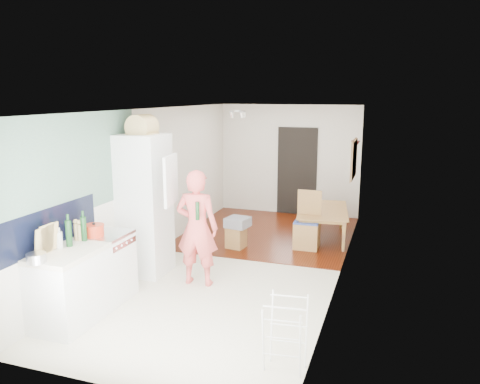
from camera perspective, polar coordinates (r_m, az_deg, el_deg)
The scene contains 32 objects.
room_shell at distance 7.40m, azimuth -0.01°, elevation 0.32°, with size 3.20×7.00×2.50m, color silver, non-canonical shape.
floor at distance 7.75m, azimuth -0.01°, elevation -8.77°, with size 3.20×7.00×0.01m, color beige.
wood_floor_overlay at distance 9.43m, azimuth 3.59°, elevation -4.95°, with size 3.20×3.30×0.01m, color #531908.
sage_wall_panel at distance 6.30m, azimuth -19.92°, elevation 3.11°, with size 0.02×3.00×1.30m, color slate.
tile_splashback at distance 6.03m, azimuth -22.64°, elevation -4.29°, with size 0.02×1.90×0.50m, color black.
doorway_recess at distance 10.71m, azimuth 6.96°, elevation 2.49°, with size 0.90×0.04×2.00m, color black.
base_cabinet at distance 6.09m, azimuth -20.03°, elevation -11.12°, with size 0.60×0.90×0.86m, color white.
worktop at distance 5.93m, azimuth -20.35°, elevation -7.02°, with size 0.62×0.92×0.06m, color silver.
range_cooker at distance 6.64m, azimuth -15.99°, elevation -8.82°, with size 0.60×0.60×0.88m, color white.
cooker_top at distance 6.49m, azimuth -16.22°, elevation -5.01°, with size 0.60×0.60×0.04m, color silver.
fridge_housing at distance 7.26m, azimuth -11.55°, elevation -1.57°, with size 0.66×0.66×2.15m, color white.
fridge_door at distance 6.62m, azimuth -8.44°, elevation 1.45°, with size 0.56×0.04×0.70m, color white.
fridge_interior at distance 7.02m, azimuth -9.52°, elevation 2.01°, with size 0.02×0.52×0.66m, color white.
pinboard at distance 8.88m, azimuth 13.72°, elevation 3.90°, with size 0.03×0.90×0.70m, color tan.
pinboard_frame at distance 8.88m, azimuth 13.62°, elevation 3.90°, with size 0.01×0.94×0.74m, color #A77B38.
wall_sconce at distance 9.51m, azimuth 13.89°, elevation 5.61°, with size 0.18×0.18×0.16m, color maroon.
person at distance 6.72m, azimuth -5.28°, elevation -3.13°, with size 0.73×0.48×2.00m, color #E75854.
dining_table at distance 9.12m, azimuth 10.19°, elevation -4.12°, with size 1.40×0.78×0.49m, color #A77B38.
dining_chair at distance 8.44m, azimuth 8.20°, elevation -3.48°, with size 0.43×0.43×1.03m, color #A77B38, non-canonical shape.
stool at distance 8.45m, azimuth -0.48°, elevation -5.57°, with size 0.30×0.30×0.40m, color #A77B38, non-canonical shape.
grey_drape at distance 8.37m, azimuth -0.28°, elevation -3.71°, with size 0.38×0.38×0.17m, color slate.
drying_rack at distance 4.90m, azimuth 5.55°, elevation -16.96°, with size 0.38×0.35×0.75m, color white, non-canonical shape.
bread_bin at distance 7.11m, azimuth -11.84°, elevation 7.76°, with size 0.39×0.37×0.21m, color tan, non-canonical shape.
red_casserole at distance 6.38m, azimuth -17.35°, elevation -4.49°, with size 0.26×0.26×0.15m, color red.
steel_pan at distance 5.63m, azimuth -23.58°, elevation -7.38°, with size 0.21×0.21×0.11m, color silver.
held_bottle at distance 6.51m, azimuth -5.21°, elevation -2.31°, with size 0.06×0.06×0.26m, color #143B19.
bottle_a at distance 6.03m, azimuth -20.15°, elevation -4.77°, with size 0.08×0.08×0.32m, color #143B19.
bottle_b at distance 6.20m, azimuth -18.51°, elevation -4.28°, with size 0.07×0.07×0.31m, color #143B19.
bottle_c at distance 6.02m, azimuth -21.18°, elevation -5.49°, with size 0.08×0.08×0.20m, color beige.
pepper_mill_front at distance 6.24m, azimuth -18.98°, elevation -4.70°, with size 0.06×0.06×0.21m, color tan.
pepper_mill_back at distance 6.26m, azimuth -19.32°, elevation -4.63°, with size 0.06×0.06×0.21m, color tan.
chopping_boards at distance 5.84m, azimuth -22.54°, elevation -5.34°, with size 0.04×0.26×0.35m, color tan, non-canonical shape.
Camera 1 is at (2.31, -6.87, 2.74)m, focal length 35.00 mm.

